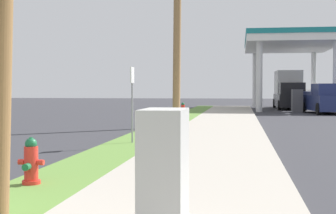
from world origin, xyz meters
name	(u,v)px	position (x,y,z in m)	size (l,w,h in m)	color
fire_hydrant_nearest	(31,164)	(0.47, 3.35, 0.45)	(0.42, 0.38, 0.74)	red
fire_hydrant_second	(147,122)	(0.45, 13.25, 0.45)	(0.42, 0.38, 0.74)	red
fire_hydrant_third	(183,110)	(0.51, 23.88, 0.45)	(0.42, 0.37, 0.74)	red
utility_pole_midground	(177,2)	(1.11, 16.64, 5.29)	(1.40, 0.34, 10.16)	#937047
utility_cabinet	(164,177)	(2.99, 0.89, 0.73)	(0.49, 0.84, 1.31)	slate
street_sign_post	(132,89)	(0.74, 9.52, 1.63)	(0.05, 0.36, 2.12)	gray
car_white_by_near_pump	(311,99)	(9.81, 40.04, 0.72)	(2.09, 4.57, 1.57)	white
truck_navy_at_forecourt	(325,100)	(9.34, 29.93, 0.91)	(2.57, 5.56, 1.97)	navy
truck_black_on_apron	(289,91)	(7.63, 37.13, 1.49)	(2.15, 6.41, 3.11)	black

